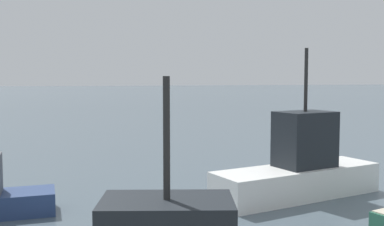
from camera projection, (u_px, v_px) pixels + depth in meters
fishing_boat_3 at (300, 169)px, 19.97m from camera, size 8.28×4.04×6.58m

